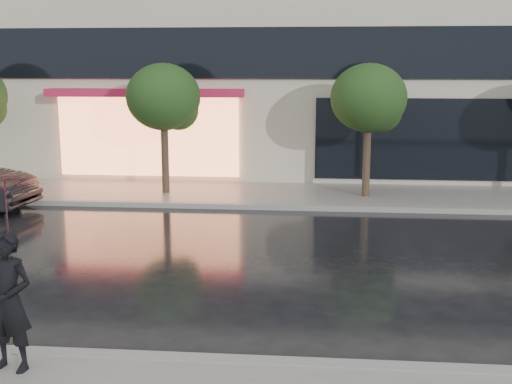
# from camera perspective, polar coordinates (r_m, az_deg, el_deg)

# --- Properties ---
(ground) EXTENTS (120.00, 120.00, 0.00)m
(ground) POSITION_cam_1_polar(r_m,az_deg,el_deg) (9.73, -3.95, -12.61)
(ground) COLOR black
(ground) RESTS_ON ground
(sidewalk_far) EXTENTS (60.00, 3.50, 0.12)m
(sidewalk_far) POSITION_cam_1_polar(r_m,az_deg,el_deg) (19.48, 0.80, -0.22)
(sidewalk_far) COLOR slate
(sidewalk_far) RESTS_ON ground
(curb_near) EXTENTS (60.00, 0.25, 0.14)m
(curb_near) POSITION_cam_1_polar(r_m,az_deg,el_deg) (8.81, -5.01, -14.80)
(curb_near) COLOR gray
(curb_near) RESTS_ON ground
(curb_far) EXTENTS (60.00, 0.25, 0.14)m
(curb_far) POSITION_cam_1_polar(r_m,az_deg,el_deg) (17.77, 0.37, -1.31)
(curb_far) COLOR gray
(curb_far) RESTS_ON ground
(tree_mid_west) EXTENTS (2.20, 2.20, 3.99)m
(tree_mid_west) POSITION_cam_1_polar(r_m,az_deg,el_deg) (19.35, -8.03, 8.14)
(tree_mid_west) COLOR #33261C
(tree_mid_west) RESTS_ON ground
(tree_mid_east) EXTENTS (2.20, 2.20, 3.99)m
(tree_mid_east) POSITION_cam_1_polar(r_m,az_deg,el_deg) (18.91, 10.15, 8.01)
(tree_mid_east) COLOR #33261C
(tree_mid_east) RESTS_ON ground
(pedestrian_with_umbrella) EXTENTS (1.11, 1.13, 2.51)m
(pedestrian_with_umbrella) POSITION_cam_1_polar(r_m,az_deg,el_deg) (8.48, -21.30, -4.63)
(pedestrian_with_umbrella) COLOR black
(pedestrian_with_umbrella) RESTS_ON sidewalk_near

